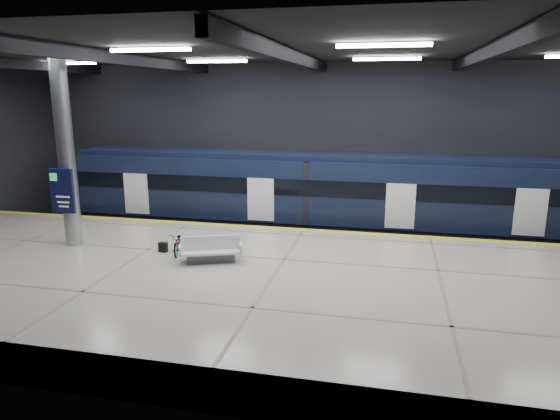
% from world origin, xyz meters
% --- Properties ---
extents(ground, '(30.00, 30.00, 0.00)m').
position_xyz_m(ground, '(0.00, 0.00, 0.00)').
color(ground, black).
rests_on(ground, ground).
extents(room_shell, '(30.10, 16.10, 8.05)m').
position_xyz_m(room_shell, '(-0.00, 0.00, 5.72)').
color(room_shell, black).
rests_on(room_shell, ground).
extents(platform, '(30.00, 11.00, 1.10)m').
position_xyz_m(platform, '(0.00, -2.50, 0.55)').
color(platform, '#BAAF9E').
rests_on(platform, ground).
extents(safety_strip, '(30.00, 0.40, 0.01)m').
position_xyz_m(safety_strip, '(0.00, 2.75, 1.11)').
color(safety_strip, yellow).
rests_on(safety_strip, platform).
extents(rails, '(30.00, 1.52, 0.16)m').
position_xyz_m(rails, '(0.00, 5.50, 0.08)').
color(rails, gray).
rests_on(rails, ground).
extents(train, '(29.40, 2.84, 3.79)m').
position_xyz_m(train, '(2.63, 5.50, 2.06)').
color(train, black).
rests_on(train, ground).
extents(bench, '(2.19, 1.50, 0.89)m').
position_xyz_m(bench, '(-2.35, -1.77, 1.41)').
color(bench, '#595B60').
rests_on(bench, platform).
extents(bicycle, '(0.85, 1.55, 0.77)m').
position_xyz_m(bicycle, '(-3.76, -1.16, 1.49)').
color(bicycle, '#99999E').
rests_on(bicycle, platform).
extents(pannier_bag, '(0.32, 0.21, 0.35)m').
position_xyz_m(pannier_bag, '(-4.36, -1.16, 1.28)').
color(pannier_bag, black).
rests_on(pannier_bag, platform).
extents(info_column, '(0.90, 0.78, 6.90)m').
position_xyz_m(info_column, '(-8.00, -1.03, 4.46)').
color(info_column, '#9EA0A5').
rests_on(info_column, platform).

